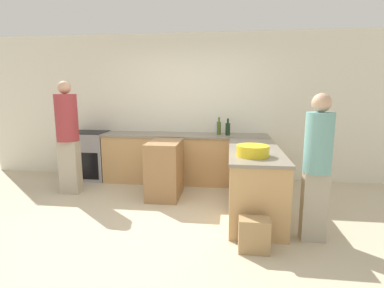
{
  "coord_description": "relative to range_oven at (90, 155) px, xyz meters",
  "views": [
    {
      "loc": [
        0.79,
        -3.55,
        1.66
      ],
      "look_at": [
        0.28,
        0.51,
        0.93
      ],
      "focal_mm": 28.0,
      "sensor_mm": 36.0,
      "label": 1
    }
  ],
  "objects": [
    {
      "name": "ground_plane",
      "position": [
        1.84,
        -1.75,
        -0.45
      ],
      "size": [
        14.0,
        14.0,
        0.0
      ],
      "primitive_type": "plane",
      "color": "beige"
    },
    {
      "name": "wall_back",
      "position": [
        1.84,
        0.33,
        0.9
      ],
      "size": [
        8.0,
        0.06,
        2.7
      ],
      "color": "silver",
      "rests_on": "ground_plane"
    },
    {
      "name": "counter_back",
      "position": [
        1.84,
        -0.0,
        -0.0
      ],
      "size": [
        2.97,
        0.64,
        0.88
      ],
      "color": "tan",
      "rests_on": "ground_plane"
    },
    {
      "name": "counter_peninsula",
      "position": [
        2.98,
        -1.24,
        -0.0
      ],
      "size": [
        0.69,
        1.89,
        0.88
      ],
      "color": "tan",
      "rests_on": "ground_plane"
    },
    {
      "name": "range_oven",
      "position": [
        0.0,
        0.0,
        0.0
      ],
      "size": [
        0.71,
        0.61,
        0.9
      ],
      "color": "#99999E",
      "rests_on": "ground_plane"
    },
    {
      "name": "island_table",
      "position": [
        1.64,
        -0.83,
        -0.0
      ],
      "size": [
        0.49,
        0.72,
        0.88
      ],
      "color": "#997047",
      "rests_on": "ground_plane"
    },
    {
      "name": "mixing_bowl",
      "position": [
        2.92,
        -1.72,
        0.5
      ],
      "size": [
        0.39,
        0.39,
        0.13
      ],
      "color": "yellow",
      "rests_on": "counter_peninsula"
    },
    {
      "name": "olive_oil_bottle",
      "position": [
        2.45,
        0.01,
        0.56
      ],
      "size": [
        0.07,
        0.07,
        0.31
      ],
      "color": "#475B1E",
      "rests_on": "counter_back"
    },
    {
      "name": "wine_bottle_dark",
      "position": [
        2.61,
        -0.02,
        0.56
      ],
      "size": [
        0.08,
        0.08,
        0.3
      ],
      "color": "black",
      "rests_on": "counter_back"
    },
    {
      "name": "vinegar_bottle_clear",
      "position": [
        2.41,
        0.12,
        0.53
      ],
      "size": [
        0.06,
        0.06,
        0.23
      ],
      "color": "silver",
      "rests_on": "counter_back"
    },
    {
      "name": "person_by_range",
      "position": [
        0.08,
        -0.86,
        0.54
      ],
      "size": [
        0.34,
        0.34,
        1.81
      ],
      "color": "#ADA38E",
      "rests_on": "ground_plane"
    },
    {
      "name": "person_at_peninsula",
      "position": [
        3.59,
        -2.01,
        0.45
      ],
      "size": [
        0.29,
        0.29,
        1.63
      ],
      "color": "#ADA38E",
      "rests_on": "ground_plane"
    },
    {
      "name": "paper_bag",
      "position": [
        2.92,
        -2.34,
        -0.27
      ],
      "size": [
        0.32,
        0.2,
        0.36
      ],
      "color": "#A88456",
      "rests_on": "ground_plane"
    }
  ]
}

